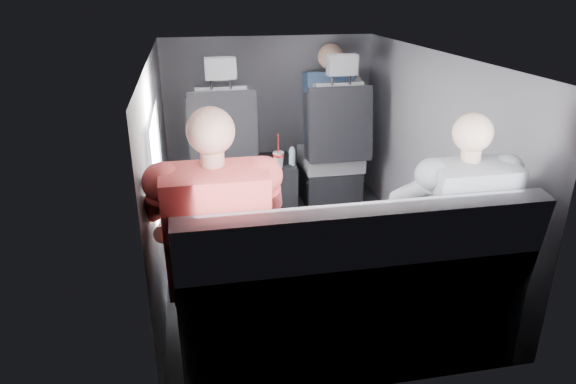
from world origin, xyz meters
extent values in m
plane|color=black|center=(0.00, 0.00, 0.00)|extent=(2.60, 2.60, 0.00)
plane|color=#B2B2AD|center=(0.00, 0.00, 1.35)|extent=(2.60, 2.60, 0.00)
cube|color=#56565B|center=(-0.90, 0.00, 0.68)|extent=(0.02, 2.60, 1.35)
cube|color=#56565B|center=(0.90, 0.00, 0.68)|extent=(0.02, 2.60, 1.35)
cube|color=#56565B|center=(0.00, 1.30, 0.68)|extent=(1.80, 0.02, 1.35)
cube|color=#56565B|center=(0.00, -1.30, 0.68)|extent=(1.80, 0.02, 1.35)
cube|color=white|center=(-0.88, -0.30, 0.90)|extent=(0.02, 0.75, 0.42)
cube|color=black|center=(0.45, 0.67, 0.80)|extent=(0.35, 0.11, 0.59)
cube|color=black|center=(-0.45, 0.92, 0.15)|extent=(0.46, 0.48, 0.30)
cube|color=#5B5A5F|center=(-0.45, 0.90, 0.38)|extent=(0.48, 0.46, 0.14)
cube|color=#5B5A5F|center=(-0.45, 0.70, 0.75)|extent=(0.38, 0.18, 0.61)
cube|color=black|center=(-0.67, 0.70, 0.72)|extent=(0.08, 0.21, 0.53)
cube|color=black|center=(-0.23, 0.70, 0.72)|extent=(0.08, 0.21, 0.53)
cube|color=black|center=(-0.45, 0.64, 0.74)|extent=(0.50, 0.11, 0.58)
cube|color=#5B5A5F|center=(-0.45, 0.66, 1.19)|extent=(0.22, 0.10, 0.15)
cube|color=black|center=(0.45, 0.92, 0.15)|extent=(0.46, 0.48, 0.30)
cube|color=#5B5A5F|center=(0.45, 0.90, 0.38)|extent=(0.48, 0.46, 0.14)
cube|color=#5B5A5F|center=(0.45, 0.70, 0.75)|extent=(0.38, 0.18, 0.61)
cube|color=black|center=(0.23, 0.70, 0.72)|extent=(0.08, 0.21, 0.53)
cube|color=black|center=(0.67, 0.70, 0.72)|extent=(0.08, 0.21, 0.53)
cube|color=black|center=(0.45, 0.64, 0.74)|extent=(0.50, 0.11, 0.58)
cube|color=#5B5A5F|center=(0.45, 0.66, 1.19)|extent=(0.22, 0.10, 0.15)
cube|color=black|center=(0.00, 0.88, 0.20)|extent=(0.24, 0.48, 0.40)
cylinder|color=black|center=(-0.05, 0.76, 0.41)|extent=(0.09, 0.09, 0.01)
cylinder|color=black|center=(0.06, 0.76, 0.41)|extent=(0.09, 0.09, 0.01)
cube|color=#5B5A5F|center=(0.00, -1.02, 0.23)|extent=(1.60, 0.50, 0.45)
cube|color=#5B5A5F|center=(0.00, -1.25, 0.68)|extent=(1.60, 0.17, 0.47)
cylinder|color=red|center=(-0.02, 0.72, 0.50)|extent=(0.09, 0.09, 0.02)
cylinder|color=white|center=(-0.02, 0.72, 0.52)|extent=(0.09, 0.09, 0.01)
cylinder|color=red|center=(-0.02, 0.72, 0.60)|extent=(0.01, 0.01, 0.15)
cylinder|color=#ABCBE8|center=(0.09, 0.75, 0.47)|extent=(0.05, 0.05, 0.13)
cylinder|color=#ABCBE8|center=(0.09, 0.75, 0.54)|extent=(0.03, 0.03, 0.02)
cube|color=white|center=(-0.61, -0.79, 0.59)|extent=(0.32, 0.25, 0.02)
cube|color=silver|center=(-0.61, -0.80, 0.60)|extent=(0.25, 0.15, 0.00)
cube|color=white|center=(-0.61, -0.72, 0.60)|extent=(0.09, 0.06, 0.00)
cube|color=white|center=(-0.61, -0.92, 0.70)|extent=(0.30, 0.10, 0.20)
cube|color=silver|center=(-0.61, -0.91, 0.70)|extent=(0.26, 0.08, 0.17)
cube|color=black|center=(0.55, -0.79, 0.59)|extent=(0.41, 0.38, 0.02)
cube|color=black|center=(0.55, -0.80, 0.60)|extent=(0.31, 0.25, 0.00)
cube|color=black|center=(0.55, -0.72, 0.60)|extent=(0.11, 0.10, 0.00)
cube|color=black|center=(0.55, -0.94, 0.71)|extent=(0.33, 0.23, 0.23)
cube|color=silver|center=(0.55, -0.93, 0.71)|extent=(0.29, 0.20, 0.19)
cube|color=#37373D|center=(-0.73, -0.90, 0.52)|extent=(0.16, 0.47, 0.14)
cube|color=#37373D|center=(-0.50, -0.90, 0.52)|extent=(0.16, 0.47, 0.14)
cube|color=#37373D|center=(-0.73, -0.65, 0.23)|extent=(0.14, 0.14, 0.45)
cube|color=#37373D|center=(-0.50, -0.65, 0.23)|extent=(0.14, 0.14, 0.45)
cube|color=#C24E40|center=(-0.61, -1.10, 0.78)|extent=(0.43, 0.29, 0.59)
sphere|color=tan|center=(-0.61, -1.07, 1.20)|extent=(0.19, 0.19, 0.19)
cylinder|color=tan|center=(-0.83, -0.82, 0.69)|extent=(0.12, 0.30, 0.13)
cylinder|color=tan|center=(-0.40, -0.82, 0.69)|extent=(0.12, 0.30, 0.13)
cube|color=navy|center=(0.42, -0.90, 0.51)|extent=(0.15, 0.43, 0.13)
cube|color=navy|center=(0.64, -0.90, 0.51)|extent=(0.15, 0.43, 0.13)
cube|color=navy|center=(0.42, -0.67, 0.23)|extent=(0.13, 0.13, 0.45)
cube|color=navy|center=(0.64, -0.67, 0.23)|extent=(0.13, 0.13, 0.45)
cube|color=slate|center=(0.53, -1.10, 0.75)|extent=(0.39, 0.27, 0.53)
sphere|color=beige|center=(0.53, -1.07, 1.14)|extent=(0.18, 0.18, 0.18)
cylinder|color=beige|center=(0.33, -0.82, 0.67)|extent=(0.11, 0.27, 0.12)
cylinder|color=beige|center=(0.73, -0.82, 0.67)|extent=(0.11, 0.27, 0.12)
cube|color=navy|center=(0.48, 1.08, 0.78)|extent=(0.42, 0.27, 0.61)
sphere|color=tan|center=(0.48, 1.10, 1.19)|extent=(0.21, 0.21, 0.21)
cube|color=navy|center=(0.48, 1.14, 0.49)|extent=(0.36, 0.42, 0.13)
camera|label=1|loc=(-0.70, -3.06, 1.74)|focal=32.00mm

